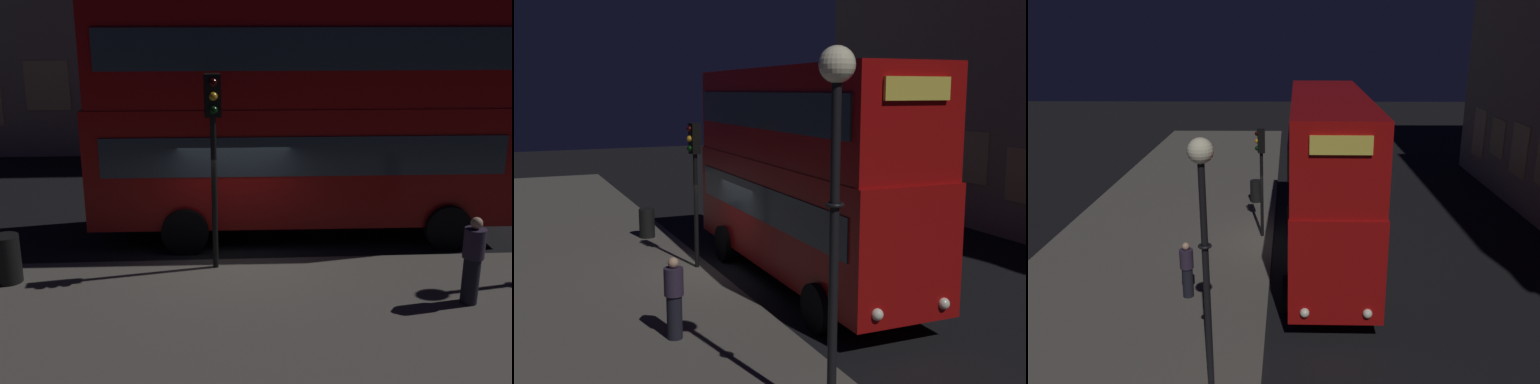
% 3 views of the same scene
% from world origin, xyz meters
% --- Properties ---
extents(ground_plane, '(80.00, 80.00, 0.00)m').
position_xyz_m(ground_plane, '(0.00, 0.00, 0.00)').
color(ground_plane, black).
extents(sidewalk_slab, '(44.00, 8.29, 0.12)m').
position_xyz_m(sidewalk_slab, '(0.00, -4.55, 0.06)').
color(sidewalk_slab, '#5B564F').
rests_on(sidewalk_slab, ground).
extents(building_with_clock, '(15.67, 8.73, 15.00)m').
position_xyz_m(building_with_clock, '(-4.13, 14.44, 7.51)').
color(building_with_clock, tan).
rests_on(building_with_clock, ground).
extents(double_decker_bus, '(10.11, 2.86, 5.69)m').
position_xyz_m(double_decker_bus, '(1.62, 1.46, 3.16)').
color(double_decker_bus, '#9E0C0C').
rests_on(double_decker_bus, ground).
extents(traffic_light_near_kerb, '(0.35, 0.38, 4.11)m').
position_xyz_m(traffic_light_near_kerb, '(-0.43, -0.83, 3.07)').
color(traffic_light_near_kerb, black).
rests_on(traffic_light_near_kerb, sidewalk_slab).
extents(street_lamp, '(0.52, 0.52, 5.61)m').
position_xyz_m(street_lamp, '(8.53, -1.48, 4.29)').
color(street_lamp, black).
rests_on(street_lamp, sidewalk_slab).
extents(pedestrian, '(0.40, 0.40, 1.70)m').
position_xyz_m(pedestrian, '(4.34, -2.76, 0.99)').
color(pedestrian, black).
rests_on(pedestrian, sidewalk_slab).
extents(litter_bin, '(0.53, 0.53, 0.99)m').
position_xyz_m(litter_bin, '(-4.62, -1.31, 0.62)').
color(litter_bin, black).
rests_on(litter_bin, sidewalk_slab).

